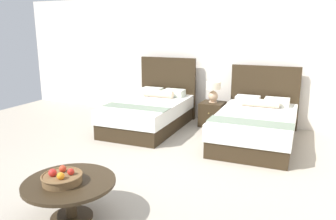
{
  "coord_description": "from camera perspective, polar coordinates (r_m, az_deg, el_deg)",
  "views": [
    {
      "loc": [
        1.98,
        -4.01,
        1.97
      ],
      "look_at": [
        -0.08,
        0.49,
        0.74
      ],
      "focal_mm": 35.82,
      "sensor_mm": 36.0,
      "label": 1
    }
  ],
  "objects": [
    {
      "name": "coffee_table",
      "position": [
        3.72,
        -16.37,
        -12.77
      ],
      "size": [
        0.95,
        0.95,
        0.42
      ],
      "color": "#302315",
      "rests_on": "ground"
    },
    {
      "name": "ground_plane",
      "position": [
        4.89,
        -1.56,
        -9.97
      ],
      "size": [
        10.09,
        9.45,
        0.02
      ],
      "primitive_type": "cube",
      "color": "#A79C8D"
    },
    {
      "name": "bed_near_corner",
      "position": [
        6.06,
        14.73,
        -2.5
      ],
      "size": [
        1.37,
        2.16,
        1.25
      ],
      "color": "#302315",
      "rests_on": "ground"
    },
    {
      "name": "bed_near_window",
      "position": [
        6.71,
        -3.09,
        -0.4
      ],
      "size": [
        1.32,
        2.12,
        1.33
      ],
      "color": "#302315",
      "rests_on": "ground"
    },
    {
      "name": "table_lamp",
      "position": [
        6.83,
        7.72,
        3.4
      ],
      "size": [
        0.29,
        0.29,
        0.42
      ],
      "color": "tan",
      "rests_on": "nightstand"
    },
    {
      "name": "wall_back",
      "position": [
        7.24,
        8.71,
        8.52
      ],
      "size": [
        10.09,
        0.12,
        2.62
      ],
      "primitive_type": "cube",
      "color": "white",
      "rests_on": "ground"
    },
    {
      "name": "nightstand",
      "position": [
        6.92,
        7.54,
        -0.67
      ],
      "size": [
        0.46,
        0.5,
        0.49
      ],
      "color": "#302315",
      "rests_on": "ground"
    },
    {
      "name": "fruit_bowl",
      "position": [
        3.65,
        -17.59,
        -10.91
      ],
      "size": [
        0.42,
        0.42,
        0.16
      ],
      "color": "brown",
      "rests_on": "coffee_table"
    }
  ]
}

